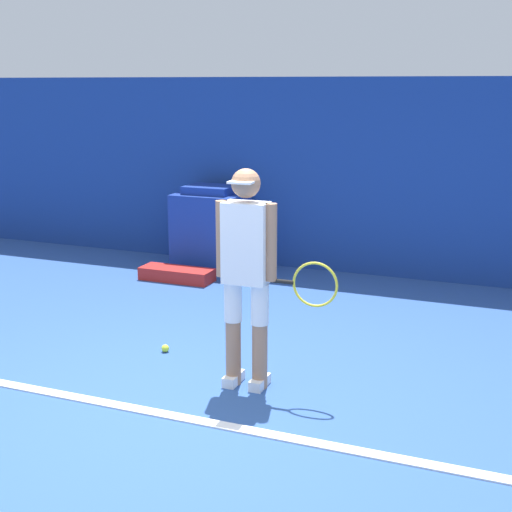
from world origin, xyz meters
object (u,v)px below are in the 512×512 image
equipment_bag (177,274)px  water_bottle (249,264)px  tennis_ball (165,348)px  tennis_player (248,268)px  covered_chair (211,229)px

equipment_bag → water_bottle: water_bottle is taller
water_bottle → tennis_ball: bearing=-83.2°
tennis_player → equipment_bag: 3.33m
equipment_bag → covered_chair: bearing=81.5°
tennis_ball → equipment_bag: equipment_bag is taller
tennis_player → water_bottle: (-1.29, 3.15, -0.83)m
tennis_ball → water_bottle: water_bottle is taller
tennis_player → covered_chair: (-1.87, 3.26, -0.45)m
covered_chair → equipment_bag: covered_chair is taller
covered_chair → equipment_bag: (-0.11, -0.74, -0.43)m
covered_chair → water_bottle: covered_chair is taller
tennis_player → covered_chair: 3.79m
tennis_player → water_bottle: size_ratio=6.67×
covered_chair → water_bottle: size_ratio=4.14×
covered_chair → water_bottle: bearing=-11.4°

